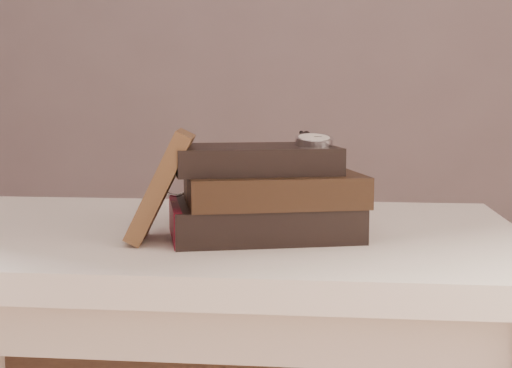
# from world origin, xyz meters

# --- Properties ---
(table) EXTENTS (1.00, 0.60, 0.75)m
(table) POSITION_xyz_m (0.00, 0.35, 0.66)
(table) COLOR white
(table) RESTS_ON ground
(book_stack) EXTENTS (0.30, 0.24, 0.13)m
(book_stack) POSITION_xyz_m (0.12, 0.29, 0.81)
(book_stack) COLOR black
(book_stack) RESTS_ON table
(journal) EXTENTS (0.10, 0.11, 0.15)m
(journal) POSITION_xyz_m (-0.02, 0.24, 0.83)
(journal) COLOR #422A19
(journal) RESTS_ON table
(pocket_watch) EXTENTS (0.07, 0.16, 0.02)m
(pocket_watch) POSITION_xyz_m (0.19, 0.30, 0.89)
(pocket_watch) COLOR silver
(pocket_watch) RESTS_ON book_stack
(eyeglasses) EXTENTS (0.14, 0.15, 0.05)m
(eyeglasses) POSITION_xyz_m (0.01, 0.36, 0.82)
(eyeglasses) COLOR silver
(eyeglasses) RESTS_ON book_stack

